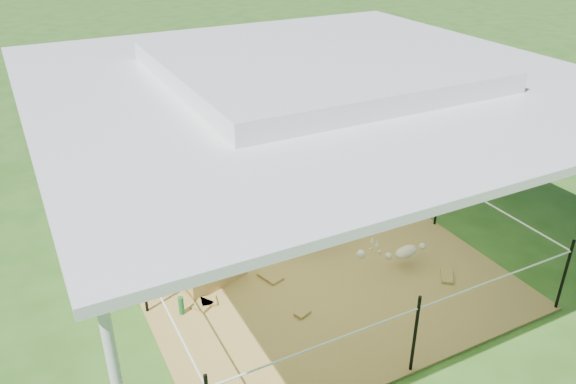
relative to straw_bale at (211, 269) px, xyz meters
name	(u,v)px	position (x,y,z in m)	size (l,w,h in m)	color
ground	(308,264)	(1.34, -0.21, -0.22)	(90.00, 90.00, 0.00)	#2D5919
hay_patch	(308,263)	(1.34, -0.21, -0.21)	(4.60, 4.60, 0.03)	brown
canopy_tent	(312,73)	(1.34, -0.21, 2.47)	(6.30, 6.30, 2.90)	silver
rope_fence	(309,224)	(1.34, -0.21, 0.42)	(4.54, 4.54, 1.00)	black
straw_bale	(211,269)	(0.00, 0.00, 0.00)	(0.87, 0.43, 0.39)	#B68742
dark_cloth	(210,255)	(0.00, 0.00, 0.22)	(0.92, 0.48, 0.05)	black
woman	(215,220)	(0.10, 0.00, 0.71)	(0.38, 0.25, 1.04)	#A30F26
green_bottle	(181,305)	(-0.55, -0.45, -0.07)	(0.07, 0.07, 0.24)	#17672A
pony	(312,220)	(1.60, 0.16, 0.22)	(0.44, 0.98, 0.82)	#494A4E
pink_hat	(313,191)	(1.60, 0.16, 0.69)	(0.26, 0.26, 0.12)	#FF93C6
foal	(406,250)	(2.47, -0.90, 0.07)	(0.95, 0.53, 0.53)	#BCAC89
trash_barrel	(318,88)	(4.89, 5.66, 0.19)	(0.54, 0.54, 0.83)	#162AA9
picnic_table_near	(211,75)	(3.07, 8.22, 0.11)	(1.58, 1.14, 0.66)	#502F1B
picnic_table_far	(300,56)	(6.08, 8.77, 0.18)	(1.92, 1.38, 0.80)	brown
distant_person	(250,66)	(3.90, 7.49, 0.44)	(0.64, 0.50, 1.32)	#3067B6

